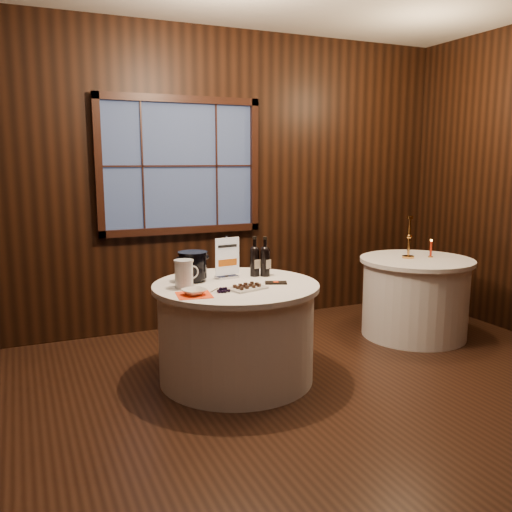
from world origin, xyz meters
name	(u,v)px	position (x,y,z in m)	size (l,w,h in m)	color
ground	(296,436)	(0.00, 0.00, 0.00)	(6.00, 6.00, 0.00)	black
back_wall	(180,177)	(0.00, 2.48, 1.54)	(6.00, 0.10, 3.00)	black
main_table	(236,331)	(0.00, 1.00, 0.39)	(1.28, 1.28, 0.77)	white
side_table	(415,297)	(2.00, 1.30, 0.39)	(1.08, 1.08, 0.77)	white
sign_stand	(227,264)	(0.01, 1.21, 0.89)	(0.21, 0.12, 0.34)	#B7B7BF
port_bottle_left	(255,259)	(0.24, 1.20, 0.91)	(0.08, 0.09, 0.33)	black
port_bottle_right	(265,259)	(0.32, 1.16, 0.91)	(0.08, 0.09, 0.33)	black
ice_bucket	(193,266)	(-0.28, 1.21, 0.89)	(0.23, 0.23, 0.23)	black
chocolate_plate	(247,287)	(0.01, 0.79, 0.79)	(0.31, 0.25, 0.04)	silver
chocolate_box	(276,283)	(0.28, 0.87, 0.78)	(0.17, 0.08, 0.01)	black
grape_bunch	(223,290)	(-0.19, 0.78, 0.79)	(0.16, 0.08, 0.04)	black
glass_pitcher	(184,274)	(-0.40, 1.03, 0.88)	(0.19, 0.15, 0.21)	silver
orange_napkin	(194,295)	(-0.40, 0.78, 0.77)	(0.24, 0.24, 0.00)	#FF4315
cracker_bowl	(194,292)	(-0.40, 0.78, 0.79)	(0.16, 0.16, 0.04)	silver
brass_candlestick	(409,243)	(1.94, 1.36, 0.92)	(0.12, 0.12, 0.41)	#CD8D40
red_candle	(431,250)	(2.16, 1.30, 0.84)	(0.05, 0.05, 0.18)	#CD8D40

